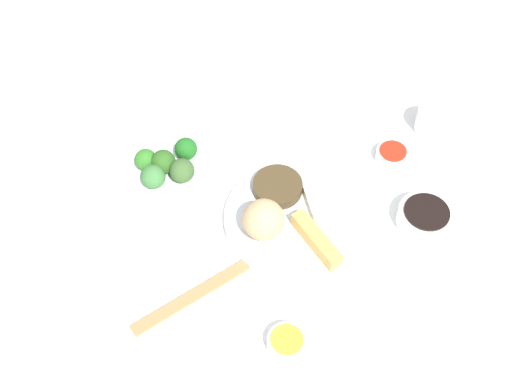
# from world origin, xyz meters

# --- Properties ---
(tabletop) EXTENTS (2.20, 2.20, 0.02)m
(tabletop) POSITION_xyz_m (0.00, 0.00, 0.01)
(tabletop) COLOR white
(tabletop) RESTS_ON ground
(main_plate) EXTENTS (0.26, 0.26, 0.02)m
(main_plate) POSITION_xyz_m (0.02, 0.00, 0.03)
(main_plate) COLOR white
(main_plate) RESTS_ON tabletop
(rice_scoop) EXTENTS (0.07, 0.07, 0.07)m
(rice_scoop) POSITION_xyz_m (0.06, -0.05, 0.07)
(rice_scoop) COLOR tan
(rice_scoop) RESTS_ON main_plate
(spring_roll) EXTENTS (0.11, 0.09, 0.03)m
(spring_roll) POSITION_xyz_m (0.07, 0.04, 0.05)
(spring_roll) COLOR gold
(spring_roll) RESTS_ON main_plate
(crab_rangoon_wonton) EXTENTS (0.10, 0.10, 0.01)m
(crab_rangoon_wonton) POSITION_xyz_m (-0.02, 0.06, 0.04)
(crab_rangoon_wonton) COLOR beige
(crab_rangoon_wonton) RESTS_ON main_plate
(stir_fry_heap) EXTENTS (0.09, 0.09, 0.02)m
(stir_fry_heap) POSITION_xyz_m (-0.04, -0.04, 0.05)
(stir_fry_heap) COLOR #45351E
(stir_fry_heap) RESTS_ON main_plate
(broccoli_plate) EXTENTS (0.20, 0.20, 0.01)m
(broccoli_plate) POSITION_xyz_m (-0.07, -0.25, 0.03)
(broccoli_plate) COLOR white
(broccoli_plate) RESTS_ON tabletop
(broccoli_floret_0) EXTENTS (0.05, 0.05, 0.05)m
(broccoli_floret_0) POSITION_xyz_m (-0.05, -0.21, 0.06)
(broccoli_floret_0) COLOR #3A5D2B
(broccoli_floret_0) RESTS_ON broccoli_plate
(broccoli_floret_1) EXTENTS (0.05, 0.05, 0.05)m
(broccoli_floret_1) POSITION_xyz_m (-0.07, -0.25, 0.06)
(broccoli_floret_1) COLOR #2C5B1D
(broccoli_floret_1) RESTS_ON broccoli_plate
(broccoli_floret_2) EXTENTS (0.05, 0.05, 0.05)m
(broccoli_floret_2) POSITION_xyz_m (-0.03, -0.26, 0.06)
(broccoli_floret_2) COLOR #3C7438
(broccoli_floret_2) RESTS_ON broccoli_plate
(broccoli_floret_4) EXTENTS (0.04, 0.04, 0.04)m
(broccoli_floret_4) POSITION_xyz_m (-0.10, -0.22, 0.06)
(broccoli_floret_4) COLOR #1E641E
(broccoli_floret_4) RESTS_ON broccoli_plate
(broccoli_floret_5) EXTENTS (0.04, 0.04, 0.04)m
(broccoli_floret_5) POSITION_xyz_m (-0.07, -0.29, 0.05)
(broccoli_floret_5) COLOR #317523
(broccoli_floret_5) RESTS_ON broccoli_plate
(soy_sauce_bowl) EXTENTS (0.10, 0.10, 0.03)m
(soy_sauce_bowl) POSITION_xyz_m (0.00, 0.23, 0.04)
(soy_sauce_bowl) COLOR white
(soy_sauce_bowl) RESTS_ON tabletop
(soy_sauce_bowl_liquid) EXTENTS (0.08, 0.08, 0.00)m
(soy_sauce_bowl_liquid) POSITION_xyz_m (0.00, 0.23, 0.05)
(soy_sauce_bowl_liquid) COLOR black
(soy_sauce_bowl_liquid) RESTS_ON soy_sauce_bowl
(sauce_ramekin_hot_mustard) EXTENTS (0.06, 0.06, 0.02)m
(sauce_ramekin_hot_mustard) POSITION_xyz_m (0.26, 0.00, 0.03)
(sauce_ramekin_hot_mustard) COLOR white
(sauce_ramekin_hot_mustard) RESTS_ON tabletop
(sauce_ramekin_hot_mustard_liquid) EXTENTS (0.05, 0.05, 0.00)m
(sauce_ramekin_hot_mustard_liquid) POSITION_xyz_m (0.26, 0.00, 0.04)
(sauce_ramekin_hot_mustard_liquid) COLOR yellow
(sauce_ramekin_hot_mustard_liquid) RESTS_ON sauce_ramekin_hot_mustard
(sauce_ramekin_sweet_and_sour) EXTENTS (0.06, 0.06, 0.02)m
(sauce_ramekin_sweet_and_sour) POSITION_xyz_m (-0.14, 0.18, 0.03)
(sauce_ramekin_sweet_and_sour) COLOR white
(sauce_ramekin_sweet_and_sour) RESTS_ON tabletop
(sauce_ramekin_sweet_and_sour_liquid) EXTENTS (0.05, 0.05, 0.00)m
(sauce_ramekin_sweet_and_sour_liquid) POSITION_xyz_m (-0.14, 0.18, 0.04)
(sauce_ramekin_sweet_and_sour_liquid) COLOR red
(sauce_ramekin_sweet_and_sour_liquid) RESTS_ON sauce_ramekin_sweet_and_sour
(teacup) EXTENTS (0.06, 0.06, 0.05)m
(teacup) POSITION_xyz_m (-0.23, 0.26, 0.05)
(teacup) COLOR white
(teacup) RESTS_ON tabletop
(chopsticks_pair) EXTENTS (0.16, 0.18, 0.01)m
(chopsticks_pair) POSITION_xyz_m (0.19, -0.16, 0.02)
(chopsticks_pair) COLOR #A07948
(chopsticks_pair) RESTS_ON tabletop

